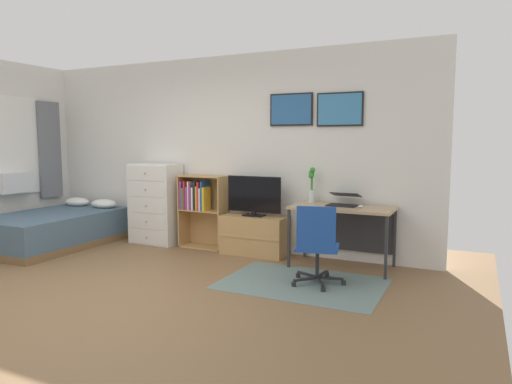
# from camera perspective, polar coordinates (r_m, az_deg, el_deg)

# --- Properties ---
(ground_plane) EXTENTS (7.20, 7.20, 0.00)m
(ground_plane) POSITION_cam_1_polar(r_m,az_deg,el_deg) (4.92, -19.09, -11.98)
(ground_plane) COLOR brown
(wall_back_with_posters) EXTENTS (6.12, 0.09, 2.70)m
(wall_back_with_posters) POSITION_cam_1_polar(r_m,az_deg,el_deg) (6.61, -4.36, 4.92)
(wall_back_with_posters) COLOR silver
(wall_back_with_posters) RESTS_ON ground_plane
(area_rug) EXTENTS (1.70, 1.20, 0.01)m
(area_rug) POSITION_cam_1_polar(r_m,az_deg,el_deg) (5.04, 5.78, -11.17)
(area_rug) COLOR slate
(area_rug) RESTS_ON ground_plane
(bed) EXTENTS (1.30, 2.01, 0.61)m
(bed) POSITION_cam_1_polar(r_m,az_deg,el_deg) (7.34, -23.71, -4.19)
(bed) COLOR brown
(bed) RESTS_ON ground_plane
(dresser) EXTENTS (0.72, 0.46, 1.18)m
(dresser) POSITION_cam_1_polar(r_m,az_deg,el_deg) (6.99, -12.35, -1.44)
(dresser) COLOR white
(dresser) RESTS_ON ground_plane
(bookshelf) EXTENTS (0.68, 0.30, 1.03)m
(bookshelf) POSITION_cam_1_polar(r_m,az_deg,el_deg) (6.61, -6.94, -1.55)
(bookshelf) COLOR tan
(bookshelf) RESTS_ON ground_plane
(tv_stand) EXTENTS (0.89, 0.41, 0.52)m
(tv_stand) POSITION_cam_1_polar(r_m,az_deg,el_deg) (6.20, -0.17, -5.37)
(tv_stand) COLOR tan
(tv_stand) RESTS_ON ground_plane
(television) EXTENTS (0.77, 0.16, 0.53)m
(television) POSITION_cam_1_polar(r_m,az_deg,el_deg) (6.09, -0.27, -0.55)
(television) COLOR black
(television) RESTS_ON tv_stand
(desk) EXTENTS (1.20, 0.63, 0.74)m
(desk) POSITION_cam_1_polar(r_m,az_deg,el_deg) (5.68, 10.86, -2.99)
(desk) COLOR tan
(desk) RESTS_ON ground_plane
(office_chair) EXTENTS (0.58, 0.57, 0.86)m
(office_chair) POSITION_cam_1_polar(r_m,az_deg,el_deg) (4.86, 7.55, -6.33)
(office_chair) COLOR #232326
(office_chair) RESTS_ON ground_plane
(laptop) EXTENTS (0.36, 0.39, 0.16)m
(laptop) POSITION_cam_1_polar(r_m,az_deg,el_deg) (5.70, 10.83, -1.01)
(laptop) COLOR black
(laptop) RESTS_ON desk
(computer_mouse) EXTENTS (0.06, 0.10, 0.03)m
(computer_mouse) POSITION_cam_1_polar(r_m,az_deg,el_deg) (5.53, 12.84, -1.75)
(computer_mouse) COLOR silver
(computer_mouse) RESTS_ON desk
(bamboo_vase) EXTENTS (0.09, 0.10, 0.45)m
(bamboo_vase) POSITION_cam_1_polar(r_m,az_deg,el_deg) (5.90, 6.92, 0.76)
(bamboo_vase) COLOR silver
(bamboo_vase) RESTS_ON desk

